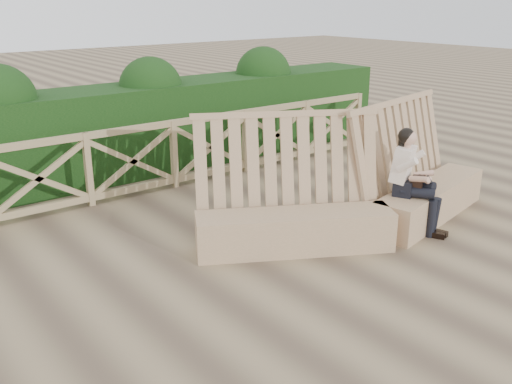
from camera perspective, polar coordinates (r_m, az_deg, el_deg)
ground at (r=6.34m, az=2.45°, el=-8.59°), size 60.00×60.00×0.00m
bench at (r=7.56m, az=10.74°, el=-0.91°), size 4.59×1.84×1.62m
woman at (r=7.59m, az=15.29°, el=1.56°), size 0.53×0.82×1.37m
guardrail at (r=8.91m, az=-12.21°, el=3.02°), size 10.10×0.09×1.10m
hedge at (r=9.93m, az=-15.37°, el=5.57°), size 12.00×1.20×1.50m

